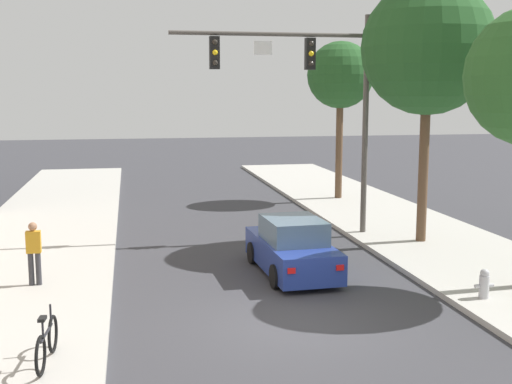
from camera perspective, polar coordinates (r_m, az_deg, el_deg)
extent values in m
plane|color=#38383D|center=(14.75, 3.34, -11.33)|extent=(120.00, 120.00, 0.00)
cylinder|color=#514C47|center=(23.06, 9.52, 5.72)|extent=(0.20, 0.20, 7.50)
cylinder|color=#514C47|center=(22.16, 1.31, 13.61)|extent=(6.73, 0.14, 0.14)
cube|color=black|center=(22.44, 4.74, 11.92)|extent=(0.32, 0.28, 1.05)
sphere|color=#2D2823|center=(22.32, 4.86, 12.79)|extent=(0.18, 0.18, 0.18)
sphere|color=yellow|center=(22.30, 4.84, 11.94)|extent=(0.18, 0.18, 0.18)
sphere|color=#2D2823|center=(22.28, 4.83, 11.09)|extent=(0.18, 0.18, 0.18)
cube|color=black|center=(21.79, -3.65, 12.03)|extent=(0.32, 0.28, 1.05)
sphere|color=#2D2823|center=(21.67, -3.60, 12.93)|extent=(0.18, 0.18, 0.18)
sphere|color=yellow|center=(21.65, -3.59, 12.06)|extent=(0.18, 0.18, 0.18)
sphere|color=#2D2823|center=(21.63, -3.58, 11.18)|extent=(0.18, 0.18, 0.18)
cube|color=white|center=(22.05, 0.62, 12.46)|extent=(0.60, 0.03, 0.44)
cube|color=navy|center=(18.44, 3.12, -5.41)|extent=(1.89, 4.27, 0.80)
cube|color=slate|center=(18.14, 3.27, -3.31)|extent=(1.59, 2.07, 0.64)
cylinder|color=black|center=(19.52, -0.28, -5.33)|extent=(0.25, 0.65, 0.64)
cylinder|color=black|center=(19.94, 4.26, -5.05)|extent=(0.25, 0.65, 0.64)
cylinder|color=black|center=(17.08, 1.76, -7.38)|extent=(0.25, 0.65, 0.64)
cylinder|color=black|center=(17.56, 6.89, -6.99)|extent=(0.25, 0.65, 0.64)
cube|color=red|center=(16.27, 3.12, -6.89)|extent=(0.20, 0.05, 0.14)
cube|color=red|center=(16.67, 7.35, -6.57)|extent=(0.20, 0.05, 0.14)
cylinder|color=#333338|center=(17.78, -19.03, -6.37)|extent=(0.14, 0.14, 0.85)
cylinder|color=#333338|center=(17.75, -18.45, -6.36)|extent=(0.14, 0.14, 0.85)
cube|color=orange|center=(17.60, -18.85, -4.14)|extent=(0.36, 0.22, 0.56)
sphere|color=#9E7051|center=(17.52, -18.92, -2.87)|extent=(0.22, 0.22, 0.22)
torus|color=black|center=(13.25, -17.31, -11.74)|extent=(0.12, 0.72, 0.72)
torus|color=black|center=(12.29, -18.29, -13.43)|extent=(0.12, 0.72, 0.72)
cylinder|color=black|center=(12.69, -17.83, -11.63)|extent=(0.13, 0.95, 0.05)
cylinder|color=black|center=(12.39, -18.12, -11.26)|extent=(0.04, 0.04, 0.35)
cylinder|color=black|center=(13.01, -17.49, -10.17)|extent=(0.04, 0.04, 0.40)
cube|color=black|center=(12.33, -18.16, -10.47)|extent=(0.14, 0.25, 0.06)
cylinder|color=#B2B2B7|center=(16.76, 19.28, -7.82)|extent=(0.24, 0.24, 0.55)
sphere|color=#B2B2B7|center=(16.67, 19.34, -6.71)|extent=(0.22, 0.22, 0.22)
cylinder|color=#B2B2B7|center=(16.66, 18.74, -7.79)|extent=(0.12, 0.09, 0.09)
cylinder|color=#B2B2B7|center=(16.84, 19.82, -7.67)|extent=(0.12, 0.09, 0.09)
cylinder|color=brown|center=(22.16, 14.39, 1.81)|extent=(0.32, 0.32, 4.70)
sphere|color=#235123|center=(22.05, 14.78, 12.06)|extent=(4.28, 4.28, 4.28)
cylinder|color=brown|center=(30.67, 7.26, 3.71)|extent=(0.32, 0.32, 4.55)
sphere|color=#235123|center=(30.57, 7.38, 10.10)|extent=(3.06, 3.06, 3.06)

